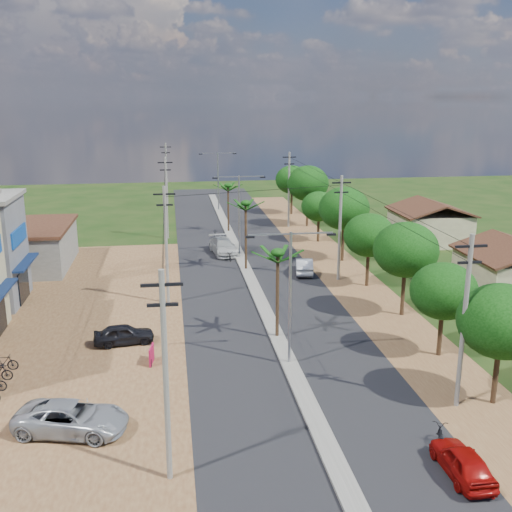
{
  "coord_description": "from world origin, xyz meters",
  "views": [
    {
      "loc": [
        -6.55,
        -31.8,
        15.25
      ],
      "look_at": [
        0.02,
        13.76,
        3.0
      ],
      "focal_mm": 42.0,
      "sensor_mm": 36.0,
      "label": 1
    }
  ],
  "objects_px": {
    "car_red_near": "(462,462)",
    "car_parked_dark": "(124,335)",
    "car_white_far": "(223,247)",
    "moto_rider_east": "(440,439)",
    "car_silver_mid": "(304,266)",
    "car_parked_silver": "(72,419)",
    "roadside_sign": "(152,355)"
  },
  "relations": [
    {
      "from": "car_red_near",
      "to": "car_parked_dark",
      "type": "bearing_deg",
      "value": -47.51
    },
    {
      "from": "car_red_near",
      "to": "car_white_far",
      "type": "xyz_separation_m",
      "value": [
        -6.5,
        37.68,
        0.13
      ]
    },
    {
      "from": "moto_rider_east",
      "to": "car_silver_mid",
      "type": "bearing_deg",
      "value": -68.27
    },
    {
      "from": "car_parked_silver",
      "to": "car_parked_dark",
      "type": "relative_size",
      "value": 1.4
    },
    {
      "from": "car_parked_silver",
      "to": "car_parked_dark",
      "type": "height_order",
      "value": "car_parked_silver"
    },
    {
      "from": "car_parked_silver",
      "to": "moto_rider_east",
      "type": "xyz_separation_m",
      "value": [
        16.44,
        -3.75,
        -0.22
      ]
    },
    {
      "from": "car_red_near",
      "to": "moto_rider_east",
      "type": "xyz_separation_m",
      "value": [
        -0.06,
        1.97,
        -0.13
      ]
    },
    {
      "from": "car_white_far",
      "to": "car_parked_dark",
      "type": "relative_size",
      "value": 1.41
    },
    {
      "from": "car_red_near",
      "to": "car_white_far",
      "type": "relative_size",
      "value": 0.71
    },
    {
      "from": "car_white_far",
      "to": "car_parked_dark",
      "type": "distance_m",
      "value": 23.21
    },
    {
      "from": "car_red_near",
      "to": "moto_rider_east",
      "type": "relative_size",
      "value": 1.92
    },
    {
      "from": "car_silver_mid",
      "to": "car_parked_dark",
      "type": "bearing_deg",
      "value": 53.17
    },
    {
      "from": "car_white_far",
      "to": "car_parked_dark",
      "type": "height_order",
      "value": "car_white_far"
    },
    {
      "from": "car_silver_mid",
      "to": "car_parked_silver",
      "type": "bearing_deg",
      "value": 65.76
    },
    {
      "from": "car_white_far",
      "to": "car_parked_silver",
      "type": "xyz_separation_m",
      "value": [
        -10.0,
        -31.96,
        -0.04
      ]
    },
    {
      "from": "car_parked_silver",
      "to": "roadside_sign",
      "type": "distance_m",
      "value": 7.92
    },
    {
      "from": "car_red_near",
      "to": "car_parked_silver",
      "type": "bearing_deg",
      "value": -19.4
    },
    {
      "from": "moto_rider_east",
      "to": "roadside_sign",
      "type": "xyz_separation_m",
      "value": [
        -12.94,
        10.86,
        0.03
      ]
    },
    {
      "from": "car_red_near",
      "to": "car_silver_mid",
      "type": "distance_m",
      "value": 29.83
    },
    {
      "from": "car_silver_mid",
      "to": "moto_rider_east",
      "type": "relative_size",
      "value": 2.14
    },
    {
      "from": "car_parked_silver",
      "to": "moto_rider_east",
      "type": "bearing_deg",
      "value": -88.53
    },
    {
      "from": "car_white_far",
      "to": "car_parked_dark",
      "type": "bearing_deg",
      "value": -119.11
    },
    {
      "from": "car_parked_dark",
      "to": "roadside_sign",
      "type": "height_order",
      "value": "car_parked_dark"
    },
    {
      "from": "car_red_near",
      "to": "car_parked_dark",
      "type": "distance_m",
      "value": 21.81
    },
    {
      "from": "car_silver_mid",
      "to": "car_parked_dark",
      "type": "height_order",
      "value": "car_silver_mid"
    },
    {
      "from": "car_silver_mid",
      "to": "car_parked_dark",
      "type": "relative_size",
      "value": 1.12
    },
    {
      "from": "car_white_far",
      "to": "roadside_sign",
      "type": "xyz_separation_m",
      "value": [
        -6.5,
        -24.85,
        -0.23
      ]
    },
    {
      "from": "car_silver_mid",
      "to": "car_parked_dark",
      "type": "xyz_separation_m",
      "value": [
        -14.81,
        -13.82,
        -0.05
      ]
    },
    {
      "from": "car_silver_mid",
      "to": "car_parked_silver",
      "type": "relative_size",
      "value": 0.8
    },
    {
      "from": "car_red_near",
      "to": "car_parked_silver",
      "type": "xyz_separation_m",
      "value": [
        -16.5,
        5.72,
        0.09
      ]
    },
    {
      "from": "car_parked_dark",
      "to": "moto_rider_east",
      "type": "bearing_deg",
      "value": -141.51
    },
    {
      "from": "car_parked_silver",
      "to": "car_parked_dark",
      "type": "xyz_separation_m",
      "value": [
        1.69,
        10.29,
        -0.09
      ]
    }
  ]
}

